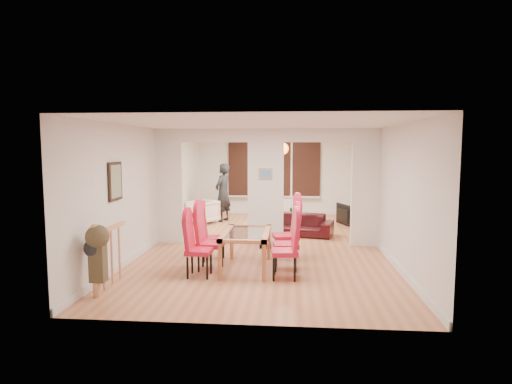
# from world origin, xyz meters

# --- Properties ---
(floor) EXTENTS (5.00, 9.00, 0.01)m
(floor) POSITION_xyz_m (0.00, 0.00, 0.00)
(floor) COLOR #C0764D
(floor) RESTS_ON ground
(room_walls) EXTENTS (5.00, 9.00, 2.60)m
(room_walls) POSITION_xyz_m (0.00, 0.00, 1.30)
(room_walls) COLOR silver
(room_walls) RESTS_ON floor
(divider_wall) EXTENTS (5.00, 0.18, 2.60)m
(divider_wall) POSITION_xyz_m (0.00, 0.00, 1.30)
(divider_wall) COLOR white
(divider_wall) RESTS_ON floor
(bay_window_blinds) EXTENTS (3.00, 0.08, 1.80)m
(bay_window_blinds) POSITION_xyz_m (0.00, 4.44, 1.50)
(bay_window_blinds) COLOR black
(bay_window_blinds) RESTS_ON room_walls
(radiator) EXTENTS (1.40, 0.08, 0.50)m
(radiator) POSITION_xyz_m (0.00, 4.40, 0.30)
(radiator) COLOR white
(radiator) RESTS_ON floor
(pendant_light) EXTENTS (0.36, 0.36, 0.36)m
(pendant_light) POSITION_xyz_m (0.30, 3.30, 2.15)
(pendant_light) COLOR orange
(pendant_light) RESTS_ON room_walls
(stair_newel) EXTENTS (0.40, 1.20, 1.10)m
(stair_newel) POSITION_xyz_m (-2.25, -3.20, 0.55)
(stair_newel) COLOR tan
(stair_newel) RESTS_ON floor
(wall_poster) EXTENTS (0.04, 0.52, 0.67)m
(wall_poster) POSITION_xyz_m (-2.47, -2.40, 1.60)
(wall_poster) COLOR gray
(wall_poster) RESTS_ON room_walls
(pillar_photo) EXTENTS (0.30, 0.03, 0.25)m
(pillar_photo) POSITION_xyz_m (0.00, -0.10, 1.60)
(pillar_photo) COLOR #4C8CD8
(pillar_photo) RESTS_ON divider_wall
(dining_table) EXTENTS (0.82, 1.47, 0.69)m
(dining_table) POSITION_xyz_m (-0.22, -2.09, 0.34)
(dining_table) COLOR #BA6E44
(dining_table) RESTS_ON floor
(dining_chair_la) EXTENTS (0.43, 0.43, 1.03)m
(dining_chair_la) POSITION_xyz_m (-0.97, -2.57, 0.51)
(dining_chair_la) COLOR red
(dining_chair_la) RESTS_ON floor
(dining_chair_lb) EXTENTS (0.48, 0.48, 1.10)m
(dining_chair_lb) POSITION_xyz_m (-0.86, -2.16, 0.55)
(dining_chair_lb) COLOR red
(dining_chair_lb) RESTS_ON floor
(dining_chair_lc) EXTENTS (0.47, 0.47, 1.01)m
(dining_chair_lc) POSITION_xyz_m (-0.91, -1.52, 0.51)
(dining_chair_lc) COLOR red
(dining_chair_lc) RESTS_ON floor
(dining_chair_ra) EXTENTS (0.47, 0.47, 1.06)m
(dining_chair_ra) POSITION_xyz_m (0.47, -2.57, 0.53)
(dining_chair_ra) COLOR red
(dining_chair_ra) RESTS_ON floor
(dining_chair_rb) EXTENTS (0.49, 0.49, 1.07)m
(dining_chair_rb) POSITION_xyz_m (0.49, -2.06, 0.54)
(dining_chair_rb) COLOR red
(dining_chair_rb) RESTS_ON floor
(dining_chair_rc) EXTENTS (0.56, 0.56, 1.16)m
(dining_chair_rc) POSITION_xyz_m (0.47, -1.46, 0.58)
(dining_chair_rc) COLOR red
(dining_chair_rc) RESTS_ON floor
(sofa) EXTENTS (1.94, 1.13, 0.53)m
(sofa) POSITION_xyz_m (0.69, 1.06, 0.27)
(sofa) COLOR black
(sofa) RESTS_ON floor
(armchair) EXTENTS (1.00, 1.00, 0.67)m
(armchair) POSITION_xyz_m (-1.98, 2.49, 0.33)
(armchair) COLOR #F3E1CE
(armchair) RESTS_ON floor
(person) EXTENTS (0.73, 0.61, 1.71)m
(person) POSITION_xyz_m (-1.44, 2.88, 0.86)
(person) COLOR black
(person) RESTS_ON floor
(television) EXTENTS (1.00, 0.50, 0.59)m
(television) POSITION_xyz_m (2.00, 2.47, 0.29)
(television) COLOR black
(television) RESTS_ON floor
(coffee_table) EXTENTS (1.04, 0.73, 0.22)m
(coffee_table) POSITION_xyz_m (0.42, 2.42, 0.11)
(coffee_table) COLOR #361912
(coffee_table) RESTS_ON floor
(bottle) EXTENTS (0.07, 0.07, 0.29)m
(bottle) POSITION_xyz_m (0.57, 2.42, 0.36)
(bottle) COLOR #143F19
(bottle) RESTS_ON coffee_table
(bowl) EXTENTS (0.19, 0.19, 0.05)m
(bowl) POSITION_xyz_m (0.55, 2.47, 0.24)
(bowl) COLOR #361912
(bowl) RESTS_ON coffee_table
(shoes) EXTENTS (0.25, 0.27, 0.10)m
(shoes) POSITION_xyz_m (0.02, -0.38, 0.05)
(shoes) COLOR black
(shoes) RESTS_ON floor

